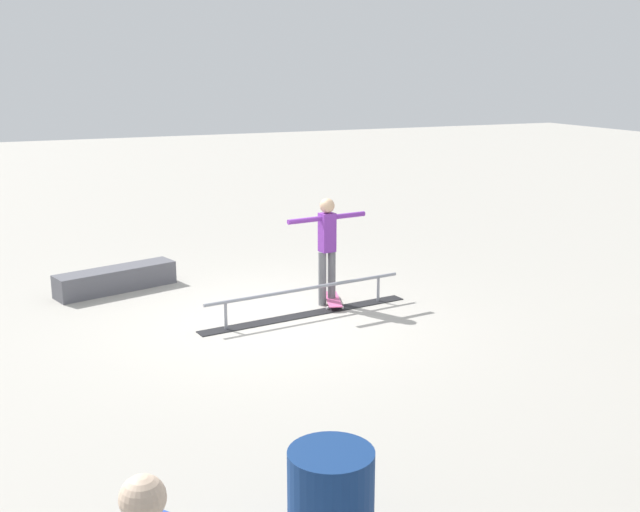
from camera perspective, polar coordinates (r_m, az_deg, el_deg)
The scene contains 6 objects.
ground_plane at distance 11.05m, azimuth -3.89°, elevation -4.74°, with size 60.00×60.00×0.00m, color #ADA89E.
grind_rail at distance 11.18m, azimuth -1.02°, elevation -3.49°, with size 3.35×0.66×0.42m.
skate_ledge at distance 12.82m, azimuth -14.92°, elevation -1.68°, with size 1.95×0.45×0.37m, color #595960.
skater_main at distance 11.49m, azimuth 0.53°, elevation 0.94°, with size 1.32×0.24×1.64m.
skateboard_main at distance 11.71m, azimuth 0.96°, elevation -3.26°, with size 0.43×0.82×0.09m.
trash_bin at distance 5.77m, azimuth 0.81°, elevation -18.29°, with size 0.62×0.62×0.91m, color navy.
Camera 1 is at (3.48, 9.88, 3.53)m, focal length 43.08 mm.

